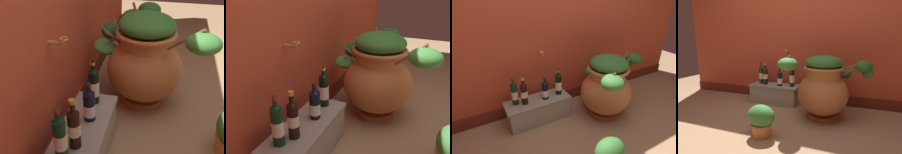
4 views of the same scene
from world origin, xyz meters
The scene contains 9 objects.
ground_plane centered at (0.00, 0.00, 0.00)m, with size 7.00×7.00×0.00m, color #9E7A56.
back_wall centered at (0.00, 1.20, 1.29)m, with size 4.40×0.33×2.60m.
terracotta_urn centered at (0.39, 0.58, 0.41)m, with size 1.01×0.98×0.83m.
stone_ledge centered at (-0.42, 0.87, 0.16)m, with size 0.78×0.30×0.29m.
wine_bottle_left centered at (-0.58, 0.86, 0.44)m, with size 0.07×0.07×0.33m.
wine_bottle_middle centered at (-0.13, 0.87, 0.43)m, with size 0.08×0.08×0.33m.
wine_bottle_right centered at (-0.68, 0.91, 0.44)m, with size 0.07×0.07×0.34m.
wine_bottle_back centered at (-0.33, 0.85, 0.41)m, with size 0.08×0.08×0.28m.
potted_shrub centered at (-0.13, -0.10, 0.18)m, with size 0.29×0.22×0.34m.
Camera 3 is at (-1.05, -0.92, 1.52)m, focal length 29.40 mm.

